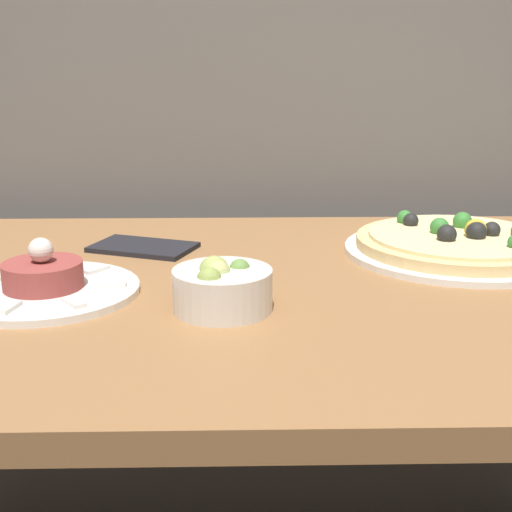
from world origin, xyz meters
TOP-DOWN VIEW (x-y plane):
  - dining_table at (0.00, 0.41)m, footprint 1.39×0.82m
  - pizza_plate at (0.33, 0.55)m, footprint 0.36×0.36m
  - tartare_plate at (-0.28, 0.36)m, footprint 0.25×0.25m
  - small_bowl at (-0.04, 0.30)m, footprint 0.13×0.13m
  - napkin at (-0.18, 0.59)m, footprint 0.19×0.15m

SIDE VIEW (x-z plane):
  - dining_table at x=0.00m, z-range 0.28..1.05m
  - napkin at x=-0.18m, z-range 0.76..0.77m
  - tartare_plate at x=-0.28m, z-range 0.74..0.82m
  - pizza_plate at x=0.33m, z-range 0.75..0.81m
  - small_bowl at x=-0.04m, z-range 0.76..0.83m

